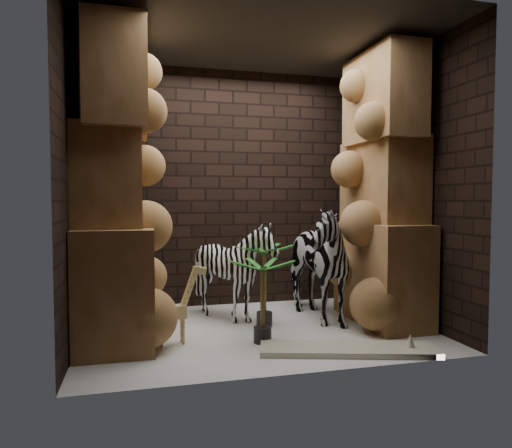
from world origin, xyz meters
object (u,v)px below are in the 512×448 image
object	(u,v)px
zebra_left	(234,276)
surfboard	(348,349)
palm_back	(263,301)
palm_front	(264,285)
zebra_right	(310,253)
giraffe_toy	(172,303)

from	to	relation	value
zebra_left	surfboard	world-z (taller)	zebra_left
palm_back	surfboard	xyz separation A→B (m)	(0.67, -0.45, -0.37)
palm_front	surfboard	world-z (taller)	palm_front
zebra_right	surfboard	xyz separation A→B (m)	(-0.07, -1.16, -0.73)
zebra_right	palm_back	bearing A→B (deg)	-142.38
zebra_left	palm_back	size ratio (longest dim) A/B	1.40
zebra_left	palm_front	world-z (taller)	zebra_left
zebra_right	zebra_left	bearing A→B (deg)	164.04
surfboard	zebra_right	bearing A→B (deg)	102.52
zebra_left	giraffe_toy	distance (m)	1.02
zebra_right	surfboard	world-z (taller)	zebra_right
zebra_right	zebra_left	xyz separation A→B (m)	(-0.85, 0.15, -0.25)
palm_back	zebra_left	bearing A→B (deg)	96.90
zebra_right	palm_front	world-z (taller)	zebra_right
zebra_right	palm_back	size ratio (longest dim) A/B	1.89
giraffe_toy	zebra_left	bearing A→B (deg)	37.25
zebra_left	palm_front	size ratio (longest dim) A/B	1.25
zebra_right	palm_back	distance (m)	1.09
giraffe_toy	palm_back	world-z (taller)	palm_back
giraffe_toy	zebra_right	bearing A→B (deg)	12.81
zebra_left	zebra_right	bearing A→B (deg)	-0.34
zebra_left	giraffe_toy	bearing A→B (deg)	-126.58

